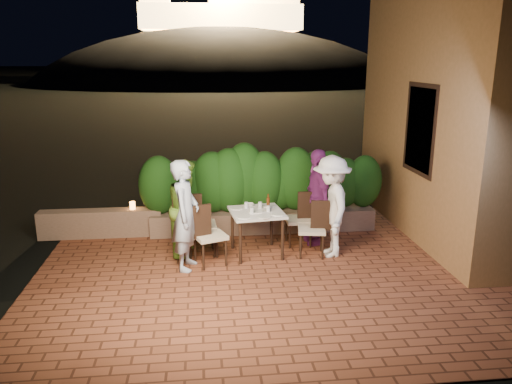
{
  "coord_description": "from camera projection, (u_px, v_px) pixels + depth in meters",
  "views": [
    {
      "loc": [
        -0.93,
        -6.63,
        3.18
      ],
      "look_at": [
        -0.06,
        1.22,
        1.05
      ],
      "focal_mm": 35.0,
      "sensor_mm": 36.0,
      "label": 1
    }
  ],
  "objects": [
    {
      "name": "diner_purple",
      "position": [
        317.0,
        197.0,
        8.68
      ],
      "size": [
        0.47,
        1.01,
        1.69
      ],
      "primitive_type": "imported",
      "rotation": [
        0.0,
        0.0,
        -1.51
      ],
      "color": "#7B2979",
      "rests_on": "ground"
    },
    {
      "name": "window_pane",
      "position": [
        422.0,
        129.0,
        8.51
      ],
      "size": [
        0.08,
        1.0,
        1.4
      ],
      "primitive_type": "cube",
      "color": "black",
      "rests_on": "building_wall"
    },
    {
      "name": "dining_table",
      "position": [
        257.0,
        233.0,
        8.26
      ],
      "size": [
        0.93,
        0.93,
        0.75
      ],
      "primitive_type": null,
      "rotation": [
        0.0,
        0.0,
        0.12
      ],
      "color": "white",
      "rests_on": "ground"
    },
    {
      "name": "diner_blue",
      "position": [
        186.0,
        215.0,
        7.6
      ],
      "size": [
        0.53,
        0.7,
        1.72
      ],
      "primitive_type": "imported",
      "rotation": [
        0.0,
        0.0,
        1.36
      ],
      "color": "#A6B9D6",
      "rests_on": "ground"
    },
    {
      "name": "plate_se",
      "position": [
        269.0,
        205.0,
        8.46
      ],
      "size": [
        0.23,
        0.23,
        0.01
      ],
      "primitive_type": "cylinder",
      "color": "white",
      "rests_on": "dining_table"
    },
    {
      "name": "plate_nw",
      "position": [
        244.0,
        217.0,
        7.86
      ],
      "size": [
        0.23,
        0.23,
        0.01
      ],
      "primitive_type": "cylinder",
      "color": "white",
      "rests_on": "dining_table"
    },
    {
      "name": "parapet",
      "position": [
        101.0,
        223.0,
        9.13
      ],
      "size": [
        2.2,
        0.3,
        0.5
      ],
      "primitive_type": "cube",
      "color": "#7A5F4D",
      "rests_on": "ground"
    },
    {
      "name": "plate_front",
      "position": [
        265.0,
        217.0,
        7.86
      ],
      "size": [
        0.22,
        0.22,
        0.01
      ],
      "primitive_type": "cylinder",
      "color": "white",
      "rests_on": "dining_table"
    },
    {
      "name": "beer_bottle",
      "position": [
        268.0,
        202.0,
        8.19
      ],
      "size": [
        0.05,
        0.05,
        0.28
      ],
      "primitive_type": null,
      "color": "#4B220C",
      "rests_on": "dining_table"
    },
    {
      "name": "plate_centre",
      "position": [
        256.0,
        211.0,
        8.13
      ],
      "size": [
        0.24,
        0.24,
        0.01
      ],
      "primitive_type": "cylinder",
      "color": "white",
      "rests_on": "dining_table"
    },
    {
      "name": "hedge",
      "position": [
        263.0,
        182.0,
        9.27
      ],
      "size": [
        4.0,
        0.7,
        1.1
      ],
      "primitive_type": null,
      "color": "#174111",
      "rests_on": "planter"
    },
    {
      "name": "glass_nw",
      "position": [
        252.0,
        211.0,
        8.02
      ],
      "size": [
        0.06,
        0.06,
        0.11
      ],
      "primitive_type": "cylinder",
      "color": "silver",
      "rests_on": "dining_table"
    },
    {
      "name": "glass_sw",
      "position": [
        246.0,
        205.0,
        8.32
      ],
      "size": [
        0.06,
        0.06,
        0.11
      ],
      "primitive_type": "cylinder",
      "color": "silver",
      "rests_on": "dining_table"
    },
    {
      "name": "bowl",
      "position": [
        249.0,
        205.0,
        8.45
      ],
      "size": [
        0.17,
        0.17,
        0.04
      ],
      "primitive_type": "imported",
      "rotation": [
        0.0,
        0.0,
        0.03
      ],
      "color": "white",
      "rests_on": "dining_table"
    },
    {
      "name": "planter",
      "position": [
        263.0,
        220.0,
        9.47
      ],
      "size": [
        4.2,
        0.55,
        0.4
      ],
      "primitive_type": "cube",
      "color": "#7A5F4D",
      "rests_on": "ground"
    },
    {
      "name": "diner_white",
      "position": [
        331.0,
        206.0,
        8.12
      ],
      "size": [
        0.68,
        1.11,
        1.68
      ],
      "primitive_type": "imported",
      "rotation": [
        0.0,
        0.0,
        -1.62
      ],
      "color": "white",
      "rests_on": "ground"
    },
    {
      "name": "chair_left_back",
      "position": [
        201.0,
        224.0,
        8.25
      ],
      "size": [
        0.51,
        0.51,
        1.04
      ],
      "primitive_type": null,
      "rotation": [
        0.0,
        0.0,
        0.06
      ],
      "color": "black",
      "rests_on": "ground"
    },
    {
      "name": "chair_left_front",
      "position": [
        210.0,
        234.0,
        7.84
      ],
      "size": [
        0.59,
        0.59,
        1.0
      ],
      "primitive_type": null,
      "rotation": [
        0.0,
        0.0,
        0.35
      ],
      "color": "black",
      "rests_on": "ground"
    },
    {
      "name": "hill",
      "position": [
        223.0,
        114.0,
        66.12
      ],
      "size": [
        52.0,
        40.0,
        22.0
      ],
      "primitive_type": "ellipsoid",
      "color": "black",
      "rests_on": "ground"
    },
    {
      "name": "diner_green",
      "position": [
        187.0,
        208.0,
        8.19
      ],
      "size": [
        0.73,
        0.87,
        1.6
      ],
      "primitive_type": "imported",
      "rotation": [
        0.0,
        0.0,
        1.4
      ],
      "color": "#7DB93A",
      "rests_on": "ground"
    },
    {
      "name": "plate_sw",
      "position": [
        237.0,
        208.0,
        8.31
      ],
      "size": [
        0.2,
        0.2,
        0.01
      ],
      "primitive_type": "cylinder",
      "color": "white",
      "rests_on": "dining_table"
    },
    {
      "name": "terrace_floor",
      "position": [
        265.0,
        273.0,
        7.79
      ],
      "size": [
        7.0,
        6.0,
        0.15
      ],
      "primitive_type": "cube",
      "color": "brown",
      "rests_on": "ground"
    },
    {
      "name": "plate_ne",
      "position": [
        278.0,
        214.0,
        8.0
      ],
      "size": [
        0.23,
        0.23,
        0.01
      ],
      "primitive_type": "cylinder",
      "color": "white",
      "rests_on": "dining_table"
    },
    {
      "name": "glass_se",
      "position": [
        260.0,
        205.0,
        8.31
      ],
      "size": [
        0.06,
        0.06,
        0.11
      ],
      "primitive_type": "cylinder",
      "color": "silver",
      "rests_on": "dining_table"
    },
    {
      "name": "building_wall",
      "position": [
        454.0,
        97.0,
        8.94
      ],
      "size": [
        1.6,
        5.0,
        5.0
      ],
      "primitive_type": "cube",
      "color": "#A1713F",
      "rests_on": "ground"
    },
    {
      "name": "chair_right_front",
      "position": [
        312.0,
        228.0,
        8.19
      ],
      "size": [
        0.51,
        0.51,
        0.95
      ],
      "primitive_type": null,
      "rotation": [
        0.0,
        0.0,
        2.97
      ],
      "color": "black",
      "rests_on": "ground"
    },
    {
      "name": "window_frame",
      "position": [
        421.0,
        129.0,
        8.51
      ],
      "size": [
        0.06,
        1.15,
        1.55
      ],
      "primitive_type": "cube",
      "color": "black",
      "rests_on": "building_wall"
    },
    {
      "name": "parapet_lamp",
      "position": [
        132.0,
        205.0,
        9.11
      ],
      "size": [
        0.1,
        0.1,
        0.14
      ],
      "primitive_type": "cylinder",
      "color": "orange",
      "rests_on": "parapet"
    },
    {
      "name": "chair_right_back",
      "position": [
        299.0,
        218.0,
        8.68
      ],
      "size": [
        0.44,
        0.44,
        0.96
      ],
      "primitive_type": null,
      "rotation": [
        0.0,
        0.0,
        3.14
      ],
      "color": "black",
      "rests_on": "ground"
    },
    {
      "name": "glass_ne",
      "position": [
        268.0,
        209.0,
        8.12
      ],
      "size": [
        0.06,
        0.06,
        0.1
      ],
      "primitive_type": "cylinder",
      "color": "silver",
      "rests_on": "dining_table"
    },
    {
      "name": "ground",
      "position": [
        269.0,
        284.0,
        7.29
      ],
      "size": [
        400.0,
        400.0,
        0.0
      ],
      "primitive_type": "plane",
      "color": "black",
      "rests_on": "ground"
    }
  ]
}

